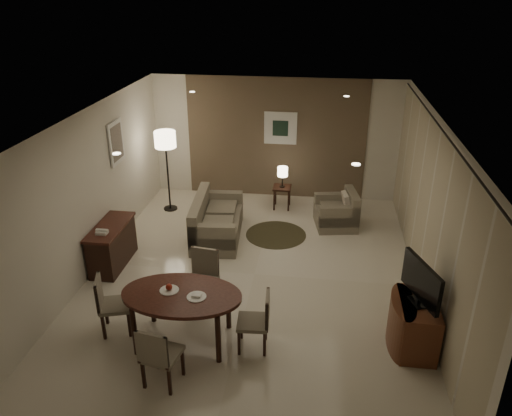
# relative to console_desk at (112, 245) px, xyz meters

# --- Properties ---
(room_shell) EXTENTS (5.50, 7.00, 2.70)m
(room_shell) POSITION_rel_console_desk_xyz_m (2.49, 0.40, 0.98)
(room_shell) COLOR beige
(room_shell) RESTS_ON ground
(taupe_accent) EXTENTS (3.96, 0.03, 2.70)m
(taupe_accent) POSITION_rel_console_desk_xyz_m (2.49, 3.48, 0.98)
(taupe_accent) COLOR brown
(taupe_accent) RESTS_ON wall_back
(curtain_wall) EXTENTS (0.08, 6.70, 2.58)m
(curtain_wall) POSITION_rel_console_desk_xyz_m (5.17, 0.00, 0.95)
(curtain_wall) COLOR beige
(curtain_wall) RESTS_ON wall_right
(curtain_rod) EXTENTS (0.03, 6.80, 0.03)m
(curtain_rod) POSITION_rel_console_desk_xyz_m (5.17, 0.00, 2.27)
(curtain_rod) COLOR black
(curtain_rod) RESTS_ON wall_right
(art_back_frame) EXTENTS (0.72, 0.03, 0.72)m
(art_back_frame) POSITION_rel_console_desk_xyz_m (2.59, 3.46, 1.23)
(art_back_frame) COLOR silver
(art_back_frame) RESTS_ON wall_back
(art_back_canvas) EXTENTS (0.34, 0.01, 0.34)m
(art_back_canvas) POSITION_rel_console_desk_xyz_m (2.59, 3.44, 1.23)
(art_back_canvas) COLOR black
(art_back_canvas) RESTS_ON wall_back
(art_left_frame) EXTENTS (0.03, 0.60, 0.80)m
(art_left_frame) POSITION_rel_console_desk_xyz_m (-0.23, 1.20, 1.48)
(art_left_frame) COLOR silver
(art_left_frame) RESTS_ON wall_left
(art_left_canvas) EXTENTS (0.01, 0.46, 0.64)m
(art_left_canvas) POSITION_rel_console_desk_xyz_m (-0.21, 1.20, 1.48)
(art_left_canvas) COLOR gray
(art_left_canvas) RESTS_ON wall_left
(downlight_nl) EXTENTS (0.10, 0.10, 0.01)m
(downlight_nl) POSITION_rel_console_desk_xyz_m (1.09, -1.80, 2.31)
(downlight_nl) COLOR white
(downlight_nl) RESTS_ON ceiling
(downlight_nr) EXTENTS (0.10, 0.10, 0.01)m
(downlight_nr) POSITION_rel_console_desk_xyz_m (3.89, -1.80, 2.31)
(downlight_nr) COLOR white
(downlight_nr) RESTS_ON ceiling
(downlight_fl) EXTENTS (0.10, 0.10, 0.01)m
(downlight_fl) POSITION_rel_console_desk_xyz_m (1.09, 1.80, 2.31)
(downlight_fl) COLOR white
(downlight_fl) RESTS_ON ceiling
(downlight_fr) EXTENTS (0.10, 0.10, 0.01)m
(downlight_fr) POSITION_rel_console_desk_xyz_m (3.89, 1.80, 2.31)
(downlight_fr) COLOR white
(downlight_fr) RESTS_ON ceiling
(console_desk) EXTENTS (0.48, 1.20, 0.75)m
(console_desk) POSITION_rel_console_desk_xyz_m (0.00, 0.00, 0.00)
(console_desk) COLOR #4E2319
(console_desk) RESTS_ON floor
(telephone) EXTENTS (0.20, 0.14, 0.09)m
(telephone) POSITION_rel_console_desk_xyz_m (0.00, -0.30, 0.43)
(telephone) COLOR white
(telephone) RESTS_ON console_desk
(tv_cabinet) EXTENTS (0.48, 0.90, 0.70)m
(tv_cabinet) POSITION_rel_console_desk_xyz_m (4.89, -1.50, -0.03)
(tv_cabinet) COLOR brown
(tv_cabinet) RESTS_ON floor
(flat_tv) EXTENTS (0.36, 0.85, 0.60)m
(flat_tv) POSITION_rel_console_desk_xyz_m (4.87, -1.50, 0.65)
(flat_tv) COLOR black
(flat_tv) RESTS_ON tv_cabinet
(dining_table) EXTENTS (1.63, 1.02, 0.76)m
(dining_table) POSITION_rel_console_desk_xyz_m (1.76, -1.81, 0.01)
(dining_table) COLOR #4E2319
(dining_table) RESTS_ON floor
(chair_near) EXTENTS (0.50, 0.50, 0.88)m
(chair_near) POSITION_rel_console_desk_xyz_m (1.72, -2.61, 0.07)
(chair_near) COLOR gray
(chair_near) RESTS_ON floor
(chair_far) EXTENTS (0.50, 0.50, 0.92)m
(chair_far) POSITION_rel_console_desk_xyz_m (1.83, -1.05, 0.09)
(chair_far) COLOR gray
(chair_far) RESTS_ON floor
(chair_left) EXTENTS (0.53, 0.53, 0.87)m
(chair_left) POSITION_rel_console_desk_xyz_m (0.77, -1.72, 0.06)
(chair_left) COLOR gray
(chair_left) RESTS_ON floor
(chair_right) EXTENTS (0.44, 0.44, 0.84)m
(chair_right) POSITION_rel_console_desk_xyz_m (2.72, -1.82, 0.05)
(chair_right) COLOR gray
(chair_right) RESTS_ON floor
(plate_a) EXTENTS (0.26, 0.26, 0.02)m
(plate_a) POSITION_rel_console_desk_xyz_m (1.58, -1.76, 0.40)
(plate_a) COLOR white
(plate_a) RESTS_ON dining_table
(plate_b) EXTENTS (0.26, 0.26, 0.02)m
(plate_b) POSITION_rel_console_desk_xyz_m (1.98, -1.86, 0.40)
(plate_b) COLOR white
(plate_b) RESTS_ON dining_table
(fruit_apple) EXTENTS (0.09, 0.09, 0.09)m
(fruit_apple) POSITION_rel_console_desk_xyz_m (1.58, -1.76, 0.45)
(fruit_apple) COLOR maroon
(fruit_apple) RESTS_ON plate_a
(napkin) EXTENTS (0.12, 0.08, 0.03)m
(napkin) POSITION_rel_console_desk_xyz_m (1.98, -1.86, 0.42)
(napkin) COLOR white
(napkin) RESTS_ON plate_b
(round_rug) EXTENTS (1.18, 1.18, 0.01)m
(round_rug) POSITION_rel_console_desk_xyz_m (2.71, 1.48, -0.37)
(round_rug) COLOR #413A24
(round_rug) RESTS_ON floor
(sofa) EXTENTS (1.77, 0.99, 0.80)m
(sofa) POSITION_rel_console_desk_xyz_m (1.59, 1.26, 0.03)
(sofa) COLOR gray
(sofa) RESTS_ON floor
(armchair) EXTENTS (0.92, 0.95, 0.74)m
(armchair) POSITION_rel_console_desk_xyz_m (3.86, 2.04, -0.01)
(armchair) COLOR gray
(armchair) RESTS_ON floor
(side_table) EXTENTS (0.39, 0.39, 0.49)m
(side_table) POSITION_rel_console_desk_xyz_m (2.71, 2.78, -0.13)
(side_table) COLOR black
(side_table) RESTS_ON floor
(table_lamp) EXTENTS (0.22, 0.22, 0.50)m
(table_lamp) POSITION_rel_console_desk_xyz_m (2.71, 2.78, 0.37)
(table_lamp) COLOR #FFEAC1
(table_lamp) RESTS_ON side_table
(floor_lamp) EXTENTS (0.44, 0.44, 1.74)m
(floor_lamp) POSITION_rel_console_desk_xyz_m (0.31, 2.38, 0.50)
(floor_lamp) COLOR #FFE5B7
(floor_lamp) RESTS_ON floor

